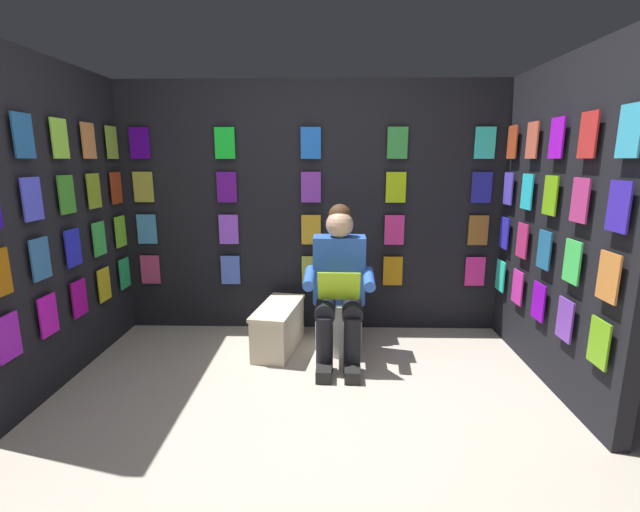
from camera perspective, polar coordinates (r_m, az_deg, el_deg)
The scene contains 7 objects.
ground_plane at distance 2.59m, azimuth -2.87°, elevation -23.66°, with size 30.00×30.00×0.00m, color #B2A899.
display_wall_back at distance 3.92m, azimuth -1.12°, elevation 6.08°, with size 3.42×0.14×2.18m.
display_wall_left at distance 3.37m, azimuth 28.63°, elevation 3.53°, with size 0.14×1.76×2.18m.
display_wall_right at distance 3.54m, azimuth -30.81°, elevation 3.64°, with size 0.14×1.76×2.18m.
toilet at distance 3.65m, azimuth 2.45°, elevation -6.74°, with size 0.41×0.56×0.77m.
person_reading at distance 3.35m, azimuth 2.48°, elevation -3.58°, with size 0.53×0.69×1.19m.
comic_longbox_near at distance 3.64m, azimuth -5.40°, elevation -9.16°, with size 0.39×0.72×0.37m.
Camera 1 is at (-0.17, 2.08, 1.52)m, focal length 24.68 mm.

